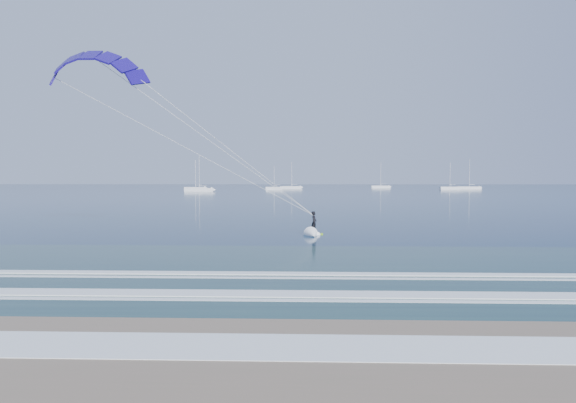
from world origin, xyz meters
The scene contains 9 objects.
ground centered at (0.00, 0.00, 0.00)m, with size 900.00×900.00×0.00m, color #072A44.
kitesurfer_rig centered at (-2.47, 23.51, 7.07)m, with size 20.35×7.05×13.91m.
sailboat_1 centered at (-39.31, 189.92, 0.68)m, with size 8.72×2.40×11.97m.
sailboat_2 centered at (-1.82, 219.74, 0.68)m, with size 8.97×2.40×12.06m.
sailboat_3 centered at (-8.35, 196.60, 0.67)m, with size 6.81×2.40×9.71m.
sailboat_4 centered at (41.52, 241.51, 0.69)m, with size 9.20×2.40×12.44m.
sailboat_5 centered at (74.96, 210.38, 0.69)m, with size 9.63×2.40×13.02m.
sailboat_7 centered at (-32.45, 164.38, 0.68)m, with size 9.96×2.40×12.60m.
sailboat_8 centered at (64.96, 204.21, 0.68)m, with size 8.12×2.40×11.36m.
Camera 1 is at (4.60, -12.76, 4.16)m, focal length 32.00 mm.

